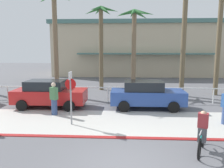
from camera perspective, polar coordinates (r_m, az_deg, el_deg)
ground_plane at (r=17.05m, az=3.30°, el=-3.40°), size 80.00×80.00×0.00m
sidewalk_strip at (r=11.44m, az=3.33°, el=-9.53°), size 44.00×4.00×0.02m
curb_paint at (r=9.56m, az=3.36°, el=-13.29°), size 44.00×0.24×0.03m
building_backdrop at (r=34.30m, az=7.59°, el=8.81°), size 24.60×12.52×7.21m
rail_fence at (r=15.41m, az=3.33°, el=-1.53°), size 21.22×0.08×1.04m
stop_sign_bike_lane at (r=10.84m, az=-10.34°, el=-1.60°), size 0.52×0.56×2.56m
palm_tree_1 at (r=18.21m, az=-14.14°, el=15.43°), size 3.39×3.04×7.81m
palm_tree_2 at (r=20.00m, az=-2.71°, el=13.29°), size 2.91×2.80×7.20m
palm_tree_3 at (r=18.65m, az=5.66°, el=13.12°), size 3.11×2.95×6.70m
palm_tree_4 at (r=18.29m, az=18.01°, el=17.75°), size 2.97×3.10×8.73m
palm_tree_5 at (r=19.60m, az=25.50°, el=15.60°), size 2.79×3.03×8.59m
car_red_1 at (r=14.57m, az=-15.48°, el=-2.33°), size 4.40×2.02×1.69m
car_blue_2 at (r=13.93m, az=8.63°, el=-2.61°), size 4.40×2.02×1.69m
cyclist_teal_0 at (r=8.78m, az=21.71°, el=-11.25°), size 0.81×1.68×1.50m
pedestrian_1 at (r=12.82m, az=-14.34°, el=-3.89°), size 0.48×0.44×1.81m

